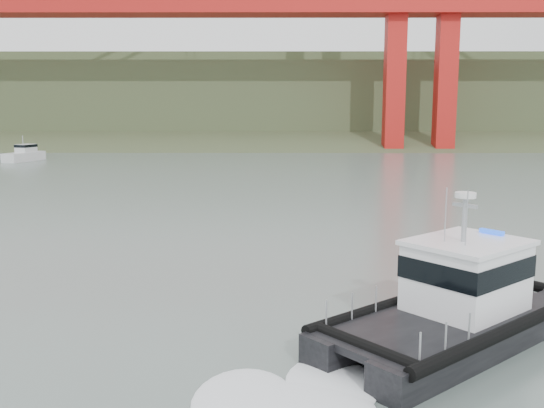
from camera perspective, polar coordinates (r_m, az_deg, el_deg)
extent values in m
plane|color=slate|center=(22.63, 2.34, -8.92)|extent=(400.00, 400.00, 0.00)
cube|color=#334427|center=(113.72, 0.61, 5.63)|extent=(500.00, 44.72, 16.25)
cube|color=#334427|center=(141.50, 0.53, 8.75)|extent=(500.00, 70.00, 18.00)
cube|color=#334427|center=(166.55, 0.48, 10.54)|extent=(500.00, 60.00, 16.00)
cube|color=#B41A16|center=(97.66, 0.71, 17.99)|extent=(260.00, 6.00, 2.20)
cube|color=black|center=(20.14, 14.02, -10.41)|extent=(8.12, 7.09, 1.05)
cube|color=black|center=(18.94, 19.93, -11.97)|extent=(8.12, 7.09, 1.05)
cube|color=black|center=(19.02, 16.20, -10.34)|extent=(8.64, 8.06, 0.22)
cube|color=white|center=(19.40, 17.80, -6.58)|extent=(4.11, 4.05, 2.02)
cube|color=black|center=(19.31, 17.86, -5.54)|extent=(4.19, 4.12, 0.66)
cube|color=white|center=(19.15, 17.96, -3.47)|extent=(4.36, 4.30, 0.14)
cylinder|color=#9A9DA2|center=(18.79, 17.64, -1.44)|extent=(0.14, 0.14, 1.58)
cylinder|color=white|center=(18.67, 17.75, 0.81)|extent=(0.61, 0.61, 0.16)
cube|color=silver|center=(85.37, -22.32, 4.11)|extent=(3.75, 6.49, 1.23)
cube|color=silver|center=(85.70, -22.14, 4.83)|extent=(2.29, 2.83, 1.23)
cube|color=black|center=(85.67, -22.16, 5.10)|extent=(2.35, 2.90, 0.36)
cylinder|color=#9A9DA2|center=(85.24, -22.41, 5.55)|extent=(0.08, 0.08, 1.23)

